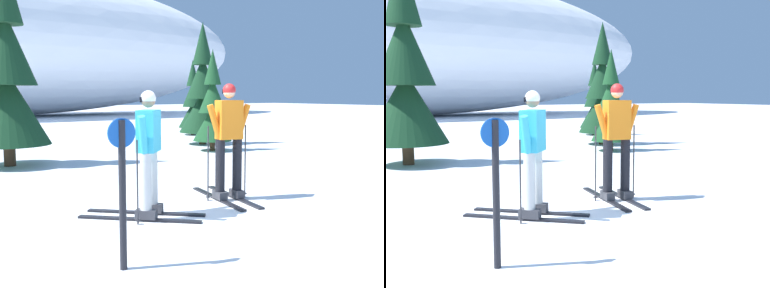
# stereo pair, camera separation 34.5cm
# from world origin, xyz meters

# --- Properties ---
(ground_plane) EXTENTS (120.00, 120.00, 0.00)m
(ground_plane) POSITION_xyz_m (0.00, 0.00, 0.00)
(ground_plane) COLOR white
(skier_orange_jacket) EXTENTS (0.76, 1.77, 1.84)m
(skier_orange_jacket) POSITION_xyz_m (1.13, 0.23, 0.96)
(skier_orange_jacket) COLOR black
(skier_orange_jacket) RESTS_ON ground
(skier_cyan_jacket) EXTENTS (1.53, 1.48, 1.72)m
(skier_cyan_jacket) POSITION_xyz_m (-0.42, 0.00, 0.90)
(skier_cyan_jacket) COLOR black
(skier_cyan_jacket) RESTS_ON ground
(pine_tree_center_left) EXTENTS (1.92, 1.92, 4.98)m
(pine_tree_center_left) POSITION_xyz_m (-0.98, 5.78, 2.08)
(pine_tree_center_left) COLOR #47301E
(pine_tree_center_left) RESTS_ON ground
(pine_tree_center_right) EXTENTS (1.15, 1.15, 2.99)m
(pine_tree_center_right) POSITION_xyz_m (4.69, 5.50, 1.25)
(pine_tree_center_right) COLOR #47301E
(pine_tree_center_right) RESTS_ON ground
(pine_tree_right) EXTENTS (1.56, 1.56, 4.04)m
(pine_tree_right) POSITION_xyz_m (5.47, 7.12, 1.69)
(pine_tree_right) COLOR #47301E
(pine_tree_right) RESTS_ON ground
(pine_tree_far_right) EXTENTS (1.19, 1.19, 3.07)m
(pine_tree_far_right) POSITION_xyz_m (7.18, 10.24, 1.29)
(pine_tree_far_right) COLOR #47301E
(pine_tree_far_right) RESTS_ON ground
(trail_marker_post) EXTENTS (0.28, 0.07, 1.45)m
(trail_marker_post) POSITION_xyz_m (-1.51, -1.50, 0.83)
(trail_marker_post) COLOR black
(trail_marker_post) RESTS_ON ground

